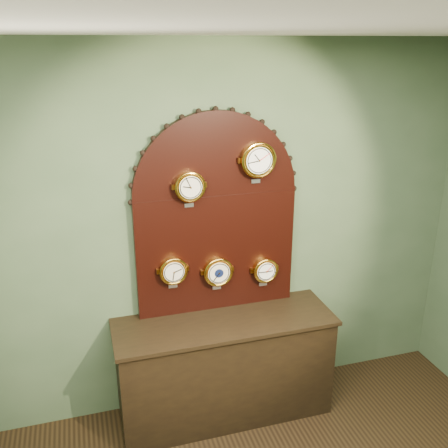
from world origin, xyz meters
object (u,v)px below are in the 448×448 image
object	(u,v)px
arabic_clock	(258,160)
hygrometer	(173,271)
tide_clock	(265,270)
shop_counter	(225,369)
roman_clock	(190,186)
barometer	(218,272)
display_board	(216,209)

from	to	relation	value
arabic_clock	hygrometer	distance (m)	1.00
tide_clock	shop_counter	bearing A→B (deg)	-157.19
roman_clock	arabic_clock	distance (m)	0.52
barometer	tide_clock	world-z (taller)	barometer
arabic_clock	tide_clock	distance (m)	0.87
hygrometer	barometer	bearing A→B (deg)	-0.10
display_board	tide_clock	size ratio (longest dim) A/B	6.17
display_board	hygrometer	distance (m)	0.54
display_board	tide_clock	world-z (taller)	display_board
shop_counter	roman_clock	size ratio (longest dim) A/B	5.96
hygrometer	tide_clock	size ratio (longest dim) A/B	1.04
arabic_clock	barometer	world-z (taller)	arabic_clock
display_board	hygrometer	bearing A→B (deg)	-169.09
hygrometer	tide_clock	bearing A→B (deg)	0.02
display_board	roman_clock	size ratio (longest dim) A/B	5.70
roman_clock	shop_counter	bearing A→B (deg)	-36.75
shop_counter	roman_clock	xyz separation A→B (m)	(-0.21, 0.15, 1.43)
roman_clock	tide_clock	distance (m)	0.91
shop_counter	roman_clock	world-z (taller)	roman_clock
barometer	tide_clock	size ratio (longest dim) A/B	1.11
arabic_clock	tide_clock	world-z (taller)	arabic_clock
tide_clock	roman_clock	bearing A→B (deg)	-179.94
display_board	hygrometer	xyz separation A→B (m)	(-0.34, -0.07, -0.42)
shop_counter	arabic_clock	distance (m)	1.62
arabic_clock	shop_counter	bearing A→B (deg)	-152.02
arabic_clock	tide_clock	size ratio (longest dim) A/B	1.24
display_board	roman_clock	xyz separation A→B (m)	(-0.21, -0.07, 0.20)
barometer	arabic_clock	bearing A→B (deg)	-0.12
roman_clock	tide_clock	xyz separation A→B (m)	(0.57, 0.00, -0.71)
shop_counter	barometer	size ratio (longest dim) A/B	5.79
shop_counter	barometer	distance (m)	0.77
roman_clock	arabic_clock	bearing A→B (deg)	-0.11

